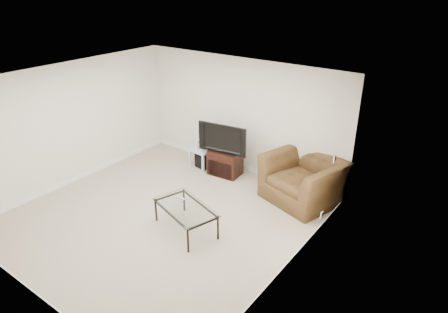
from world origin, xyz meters
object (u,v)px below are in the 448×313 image
Objects in this scene: side_table at (203,158)px; coffee_table at (186,218)px; tv_stand at (225,162)px; television at (224,137)px; recliner at (304,172)px; subwoofer at (204,160)px.

side_table is 2.49m from coffee_table.
side_table is (-0.63, 0.00, -0.06)m from tv_stand.
television reaches higher than coffee_table.
television reaches higher than tv_stand.
recliner is (2.48, 0.00, 0.38)m from side_table.
coffee_table is at bearing -76.70° from tv_stand.
television is 0.94m from subwoofer.
coffee_table is at bearing -101.64° from recliner.
television is 0.75× the size of recliner.
side_table is 0.07m from subwoofer.
recliner is 2.43m from coffee_table.
side_table is (-0.63, 0.03, -0.66)m from television.
tv_stand is 0.60m from television.
tv_stand is at bearing 87.25° from television.
subwoofer is (-0.60, 0.02, -0.13)m from tv_stand.
tv_stand is 0.58× the size of coffee_table.
television is (0.00, -0.03, 0.60)m from tv_stand.
tv_stand is at bearing 108.35° from coffee_table.
recliner is (1.85, 0.03, -0.28)m from television.
coffee_table is at bearing -58.61° from subwoofer.
recliner is at bearing -5.06° from tv_stand.
tv_stand is at bearing -1.47° from subwoofer.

